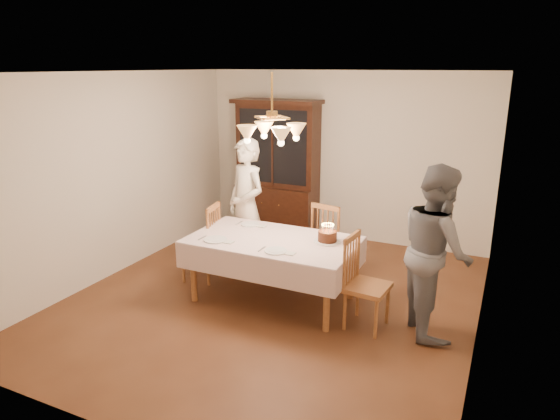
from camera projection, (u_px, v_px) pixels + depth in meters
The scene contains 14 objects.
ground at pixel (273, 299), 5.91m from camera, with size 5.00×5.00×0.00m, color #512A17.
room_shell at pixel (272, 168), 5.47m from camera, with size 5.00×5.00×5.00m.
dining_table at pixel (273, 245), 5.72m from camera, with size 1.90×1.10×0.76m.
china_hutch at pixel (277, 171), 7.99m from camera, with size 1.38×0.54×2.16m.
chair_far_side at pixel (331, 243), 6.49m from camera, with size 0.51×0.49×1.00m.
chair_left_end at pixel (201, 245), 6.37m from camera, with size 0.49×0.51×1.00m.
chair_right_end at pixel (366, 288), 5.18m from camera, with size 0.46×0.48×1.00m.
elderly_woman at pixel (246, 206), 6.55m from camera, with size 0.65×0.43×1.78m, color #ECE1C8.
adult_in_grey at pixel (436, 250), 5.01m from camera, with size 0.85×0.67×1.76m, color slate.
birthday_cake at pixel (327, 237), 5.58m from camera, with size 0.30×0.30×0.21m.
place_setting_near_left at pixel (216, 240), 5.65m from camera, with size 0.41×0.26×0.02m.
place_setting_near_right at pixel (277, 251), 5.30m from camera, with size 0.39×0.25×0.02m.
place_setting_far_left at pixel (251, 224), 6.19m from camera, with size 0.38×0.23×0.02m.
chandelier at pixel (272, 132), 5.36m from camera, with size 0.62×0.62×0.73m.
Camera 1 is at (2.36, -4.83, 2.67)m, focal length 32.00 mm.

